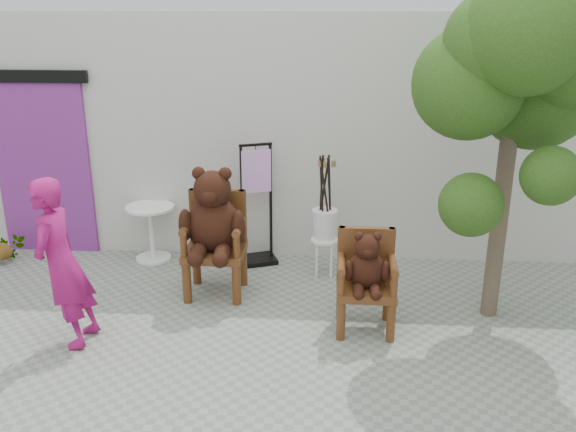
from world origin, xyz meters
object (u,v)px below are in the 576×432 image
object	(u,v)px
display_stand	(257,218)
stool_bucket	(325,224)
cafe_table	(151,226)
chair_small	(366,271)
tree	(522,70)
person	(62,264)
chair_big	(214,225)

from	to	relation	value
display_stand	stool_bucket	xyz separation A→B (m)	(0.84, -0.31, 0.06)
cafe_table	display_stand	bearing A→B (deg)	-0.15
chair_small	cafe_table	distance (m)	3.03
cafe_table	display_stand	distance (m)	1.34
cafe_table	tree	xyz separation A→B (m)	(3.89, -1.34, 2.07)
chair_small	stool_bucket	size ratio (longest dim) A/B	0.71
person	display_stand	xyz separation A→B (m)	(1.56, 2.02, -0.22)
display_stand	stool_bucket	size ratio (longest dim) A/B	1.04
chair_big	display_stand	distance (m)	0.99
chair_big	cafe_table	size ratio (longest dim) A/B	2.06
cafe_table	chair_big	bearing A→B (deg)	-42.57
stool_bucket	tree	bearing A→B (deg)	-30.66
person	stool_bucket	size ratio (longest dim) A/B	1.11
chair_small	stool_bucket	bearing A→B (deg)	108.73
chair_big	tree	distance (m)	3.40
person	tree	world-z (taller)	tree
chair_big	tree	xyz separation A→B (m)	(2.92, -0.44, 1.70)
chair_big	display_stand	bearing A→B (deg)	68.39
tree	chair_small	bearing A→B (deg)	-170.15
chair_big	person	bearing A→B (deg)	-136.85
chair_big	chair_small	distance (m)	1.76
person	tree	bearing A→B (deg)	101.48
tree	chair_big	bearing A→B (deg)	171.41
display_stand	tree	world-z (taller)	tree
chair_big	cafe_table	bearing A→B (deg)	137.43
person	cafe_table	world-z (taller)	person
cafe_table	stool_bucket	world-z (taller)	stool_bucket
chair_small	display_stand	bearing A→B (deg)	128.90
stool_bucket	cafe_table	bearing A→B (deg)	171.72
stool_bucket	person	bearing A→B (deg)	-144.45
chair_big	person	world-z (taller)	person
person	stool_bucket	xyz separation A→B (m)	(2.39, 1.71, -0.16)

